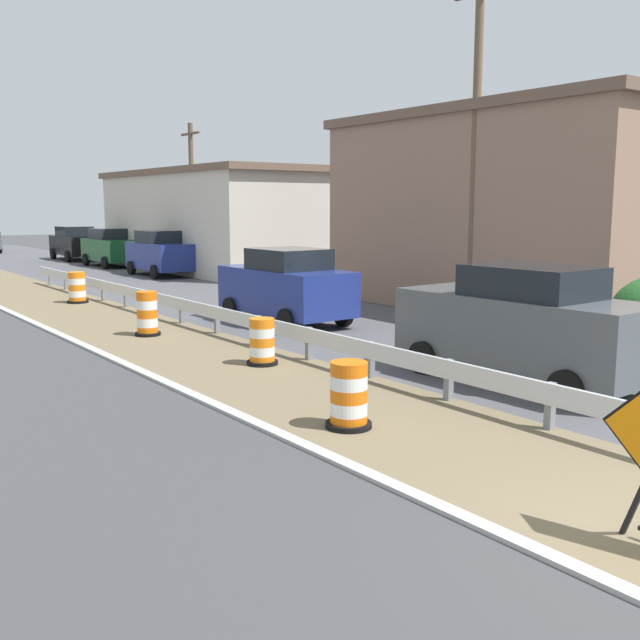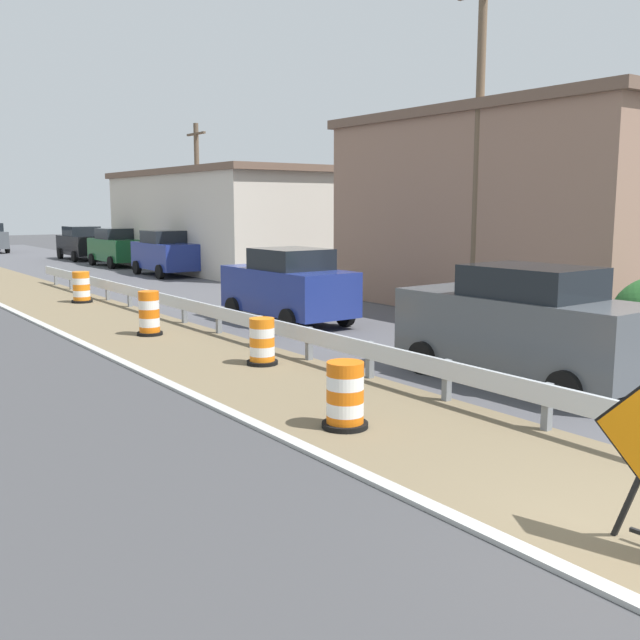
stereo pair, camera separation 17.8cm
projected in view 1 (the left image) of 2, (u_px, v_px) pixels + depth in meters
name	position (u px, v px, depth m)	size (l,w,h in m)	color
traffic_barrel_nearest	(349.00, 398.00, 10.69)	(0.69, 0.69, 0.99)	orange
traffic_barrel_close	(262.00, 344.00, 14.92)	(0.64, 0.64, 0.96)	orange
traffic_barrel_mid	(147.00, 316.00, 18.25)	(0.64, 0.64, 1.11)	orange
traffic_barrel_far	(77.00, 289.00, 24.33)	(0.69, 0.69, 1.04)	orange
car_lead_near_lane	(523.00, 324.00, 13.33)	(2.13, 4.81, 2.17)	#4C5156
car_trailing_near_lane	(162.00, 253.00, 33.61)	(2.18, 4.21, 2.07)	navy
car_lead_far_lane	(286.00, 286.00, 20.08)	(2.11, 4.25, 2.07)	navy
car_mid_far_lane	(112.00, 247.00, 38.71)	(2.18, 4.19, 2.01)	#195128
car_distant_a	(76.00, 243.00, 43.25)	(2.17, 4.47, 1.98)	black
roadside_shop_near	(509.00, 210.00, 23.23)	(6.27, 11.37, 6.14)	#93705B
roadside_shop_far	(223.00, 220.00, 37.32)	(7.45, 14.61, 4.97)	beige
utility_pole_near	(475.00, 146.00, 20.34)	(0.24, 1.80, 9.43)	brown
utility_pole_mid	(192.00, 195.00, 35.68)	(0.24, 1.80, 7.14)	brown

